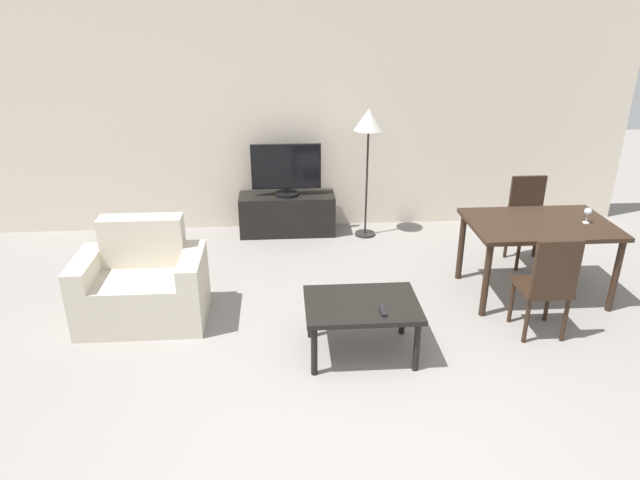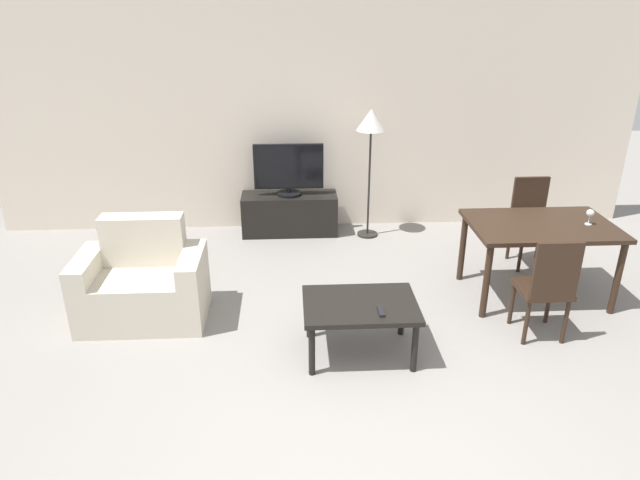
{
  "view_description": "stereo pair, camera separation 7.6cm",
  "coord_description": "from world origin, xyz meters",
  "px_view_note": "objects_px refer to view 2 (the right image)",
  "views": [
    {
      "loc": [
        -0.4,
        -2.64,
        2.65
      ],
      "look_at": [
        -0.08,
        2.0,
        0.65
      ],
      "focal_mm": 32.0,
      "sensor_mm": 36.0,
      "label": 1
    },
    {
      "loc": [
        -0.33,
        -2.64,
        2.65
      ],
      "look_at": [
        -0.08,
        2.0,
        0.65
      ],
      "focal_mm": 32.0,
      "sensor_mm": 36.0,
      "label": 2
    }
  ],
  "objects_px": {
    "tv": "(289,170)",
    "floor_lamp": "(371,128)",
    "dining_chair_near": "(548,285)",
    "remote_primary": "(381,311)",
    "armchair": "(143,285)",
    "dining_table": "(541,232)",
    "wine_glass_left": "(590,214)",
    "dining_chair_far": "(531,218)",
    "coffee_table": "(360,309)",
    "tv_stand": "(290,214)"
  },
  "relations": [
    {
      "from": "dining_table",
      "to": "dining_chair_far",
      "type": "xyz_separation_m",
      "value": [
        0.23,
        0.74,
        -0.14
      ]
    },
    {
      "from": "dining_chair_far",
      "to": "tv",
      "type": "bearing_deg",
      "value": 159.42
    },
    {
      "from": "dining_table",
      "to": "dining_chair_far",
      "type": "height_order",
      "value": "dining_chair_far"
    },
    {
      "from": "dining_chair_near",
      "to": "wine_glass_left",
      "type": "relative_size",
      "value": 6.3
    },
    {
      "from": "coffee_table",
      "to": "tv_stand",
      "type": "bearing_deg",
      "value": 101.91
    },
    {
      "from": "armchair",
      "to": "dining_chair_near",
      "type": "bearing_deg",
      "value": -8.91
    },
    {
      "from": "tv",
      "to": "wine_glass_left",
      "type": "distance_m",
      "value": 3.22
    },
    {
      "from": "armchair",
      "to": "floor_lamp",
      "type": "bearing_deg",
      "value": 38.63
    },
    {
      "from": "dining_chair_near",
      "to": "wine_glass_left",
      "type": "bearing_deg",
      "value": 47.48
    },
    {
      "from": "armchair",
      "to": "tv",
      "type": "bearing_deg",
      "value": 55.82
    },
    {
      "from": "coffee_table",
      "to": "dining_chair_near",
      "type": "xyz_separation_m",
      "value": [
        1.53,
        0.13,
        0.1
      ]
    },
    {
      "from": "wine_glass_left",
      "to": "armchair",
      "type": "bearing_deg",
      "value": -177.67
    },
    {
      "from": "dining_table",
      "to": "coffee_table",
      "type": "bearing_deg",
      "value": -153.69
    },
    {
      "from": "dining_chair_near",
      "to": "dining_chair_far",
      "type": "height_order",
      "value": "same"
    },
    {
      "from": "tv_stand",
      "to": "floor_lamp",
      "type": "xyz_separation_m",
      "value": [
        0.93,
        -0.13,
        1.06
      ]
    },
    {
      "from": "tv",
      "to": "remote_primary",
      "type": "xyz_separation_m",
      "value": [
        0.68,
        -2.71,
        -0.32
      ]
    },
    {
      "from": "armchair",
      "to": "dining_table",
      "type": "xyz_separation_m",
      "value": [
        3.59,
        0.21,
        0.33
      ]
    },
    {
      "from": "dining_chair_far",
      "to": "remote_primary",
      "type": "relative_size",
      "value": 6.13
    },
    {
      "from": "dining_chair_near",
      "to": "floor_lamp",
      "type": "relative_size",
      "value": 0.61
    },
    {
      "from": "dining_table",
      "to": "dining_chair_near",
      "type": "bearing_deg",
      "value": -107.12
    },
    {
      "from": "wine_glass_left",
      "to": "dining_chair_far",
      "type": "bearing_deg",
      "value": 102.74
    },
    {
      "from": "dining_chair_near",
      "to": "floor_lamp",
      "type": "bearing_deg",
      "value": 116.52
    },
    {
      "from": "dining_table",
      "to": "wine_glass_left",
      "type": "height_order",
      "value": "wine_glass_left"
    },
    {
      "from": "armchair",
      "to": "floor_lamp",
      "type": "xyz_separation_m",
      "value": [
        2.22,
        1.77,
        0.98
      ]
    },
    {
      "from": "armchair",
      "to": "tv",
      "type": "height_order",
      "value": "tv"
    },
    {
      "from": "armchair",
      "to": "dining_table",
      "type": "bearing_deg",
      "value": 3.37
    },
    {
      "from": "tv",
      "to": "coffee_table",
      "type": "height_order",
      "value": "tv"
    },
    {
      "from": "remote_primary",
      "to": "armchair",
      "type": "bearing_deg",
      "value": 157.57
    },
    {
      "from": "coffee_table",
      "to": "wine_glass_left",
      "type": "distance_m",
      "value": 2.36
    },
    {
      "from": "coffee_table",
      "to": "floor_lamp",
      "type": "height_order",
      "value": "floor_lamp"
    },
    {
      "from": "dining_chair_near",
      "to": "wine_glass_left",
      "type": "xyz_separation_m",
      "value": [
        0.63,
        0.69,
        0.34
      ]
    },
    {
      "from": "dining_chair_far",
      "to": "wine_glass_left",
      "type": "distance_m",
      "value": 0.87
    },
    {
      "from": "dining_chair_far",
      "to": "floor_lamp",
      "type": "xyz_separation_m",
      "value": [
        -1.6,
        0.82,
        0.79
      ]
    },
    {
      "from": "dining_table",
      "to": "wine_glass_left",
      "type": "distance_m",
      "value": 0.45
    },
    {
      "from": "armchair",
      "to": "wine_glass_left",
      "type": "xyz_separation_m",
      "value": [
        4.0,
        0.16,
        0.52
      ]
    },
    {
      "from": "remote_primary",
      "to": "floor_lamp",
      "type": "bearing_deg",
      "value": 84.51
    },
    {
      "from": "tv_stand",
      "to": "dining_chair_far",
      "type": "relative_size",
      "value": 1.23
    },
    {
      "from": "tv_stand",
      "to": "floor_lamp",
      "type": "bearing_deg",
      "value": -8.01
    },
    {
      "from": "tv",
      "to": "coffee_table",
      "type": "bearing_deg",
      "value": -78.08
    },
    {
      "from": "dining_chair_far",
      "to": "wine_glass_left",
      "type": "bearing_deg",
      "value": -77.26
    },
    {
      "from": "coffee_table",
      "to": "floor_lamp",
      "type": "relative_size",
      "value": 0.59
    },
    {
      "from": "dining_chair_near",
      "to": "tv",
      "type": "bearing_deg",
      "value": 130.52
    },
    {
      "from": "floor_lamp",
      "to": "remote_primary",
      "type": "height_order",
      "value": "floor_lamp"
    },
    {
      "from": "tv",
      "to": "dining_chair_far",
      "type": "xyz_separation_m",
      "value": [
        2.53,
        -0.95,
        -0.28
      ]
    },
    {
      "from": "coffee_table",
      "to": "remote_primary",
      "type": "bearing_deg",
      "value": -47.89
    },
    {
      "from": "dining_table",
      "to": "dining_chair_far",
      "type": "distance_m",
      "value": 0.79
    },
    {
      "from": "coffee_table",
      "to": "tv",
      "type": "bearing_deg",
      "value": 101.92
    },
    {
      "from": "armchair",
      "to": "remote_primary",
      "type": "xyz_separation_m",
      "value": [
        1.97,
        -0.81,
        0.15
      ]
    },
    {
      "from": "tv",
      "to": "floor_lamp",
      "type": "bearing_deg",
      "value": -7.86
    },
    {
      "from": "armchair",
      "to": "dining_table",
      "type": "relative_size",
      "value": 0.83
    }
  ]
}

